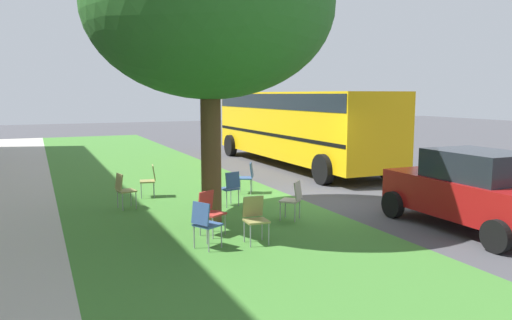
% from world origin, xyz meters
% --- Properties ---
extents(ground, '(80.00, 80.00, 0.00)m').
position_xyz_m(ground, '(0.00, 0.00, 0.00)').
color(ground, '#424247').
extents(grass_verge, '(48.00, 6.00, 0.01)m').
position_xyz_m(grass_verge, '(0.00, 3.20, 0.00)').
color(grass_verge, '#3D752D').
rests_on(grass_verge, ground).
extents(street_tree, '(5.25, 5.25, 6.56)m').
position_xyz_m(street_tree, '(-0.65, 3.13, 4.60)').
color(street_tree, brown).
rests_on(street_tree, ground).
extents(chair_0, '(0.51, 0.50, 0.88)m').
position_xyz_m(chair_0, '(0.58, 2.22, 0.52)').
color(chair_0, '#335184').
rests_on(chair_0, ground).
extents(chair_1, '(0.57, 0.56, 0.88)m').
position_xyz_m(chair_1, '(-1.64, 3.51, 0.52)').
color(chair_1, '#B7332D').
rests_on(chair_1, ground).
extents(chair_2, '(0.49, 0.49, 0.88)m').
position_xyz_m(chair_2, '(2.54, 3.81, 0.52)').
color(chair_2, olive).
rests_on(chair_2, ground).
extents(chair_3, '(0.48, 0.49, 0.88)m').
position_xyz_m(chair_3, '(1.39, 4.71, 0.52)').
color(chair_3, olive).
rests_on(chair_3, ground).
extents(chair_4, '(0.56, 0.57, 0.88)m').
position_xyz_m(chair_4, '(-2.50, 3.89, 0.52)').
color(chair_4, '#335184').
rests_on(chair_4, ground).
extents(chair_5, '(0.44, 0.44, 0.88)m').
position_xyz_m(chair_5, '(-2.50, 2.91, 0.52)').
color(chair_5, olive).
rests_on(chair_5, ground).
extents(chair_6, '(0.56, 0.57, 0.88)m').
position_xyz_m(chair_6, '(1.93, 1.18, 0.52)').
color(chair_6, '#335184').
rests_on(chair_6, ground).
extents(chair_7, '(0.59, 0.59, 0.88)m').
position_xyz_m(chair_7, '(-1.28, 1.44, 0.52)').
color(chair_7, '#ADA393').
rests_on(chair_7, ground).
extents(parked_car, '(3.70, 1.92, 1.65)m').
position_xyz_m(parked_car, '(-3.43, -1.62, 0.84)').
color(parked_car, maroon).
rests_on(parked_car, ground).
extents(school_bus, '(10.40, 2.80, 2.88)m').
position_xyz_m(school_bus, '(6.25, -2.76, 1.76)').
color(school_bus, yellow).
rests_on(school_bus, ground).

